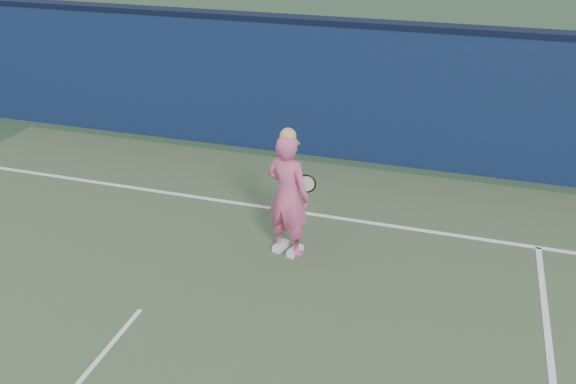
% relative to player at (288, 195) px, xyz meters
% --- Properties ---
extents(ground, '(80.00, 80.00, 0.00)m').
position_rel_player_xyz_m(ground, '(-1.35, -2.84, -0.91)').
color(ground, '#2D452A').
rests_on(ground, ground).
extents(backstop_wall, '(24.00, 0.40, 2.50)m').
position_rel_player_xyz_m(backstop_wall, '(-1.35, 3.66, 0.34)').
color(backstop_wall, '#0D1C3A').
rests_on(backstop_wall, ground).
extents(wall_cap, '(24.00, 0.42, 0.10)m').
position_rel_player_xyz_m(wall_cap, '(-1.35, 3.66, 1.64)').
color(wall_cap, black).
rests_on(wall_cap, backstop_wall).
extents(player, '(0.76, 0.61, 1.89)m').
position_rel_player_xyz_m(player, '(0.00, 0.00, 0.00)').
color(player, '#D5527D').
rests_on(player, ground).
extents(racket, '(0.52, 0.14, 0.28)m').
position_rel_player_xyz_m(racket, '(0.12, 0.44, -0.01)').
color(racket, black).
rests_on(racket, ground).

